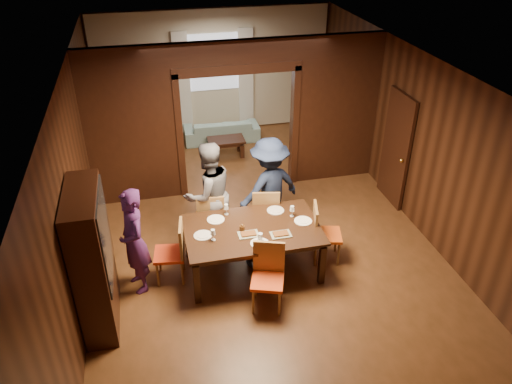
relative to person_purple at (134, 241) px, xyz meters
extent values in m
plane|color=#503016|center=(2.02, 0.96, -0.82)|extent=(9.00, 9.00, 0.00)
cube|color=silver|center=(2.02, 0.96, 2.08)|extent=(5.50, 9.00, 0.02)
cube|color=black|center=(2.02, 5.46, 0.63)|extent=(5.50, 0.02, 2.90)
cube|color=black|center=(-0.73, 0.96, 0.63)|extent=(0.02, 9.00, 2.90)
cube|color=black|center=(4.77, 0.96, 0.63)|extent=(0.02, 9.00, 2.90)
cube|color=black|center=(0.10, 2.56, 0.38)|extent=(1.65, 0.15, 2.40)
cube|color=black|center=(3.95, 2.56, 0.38)|extent=(1.65, 0.15, 2.40)
cube|color=black|center=(2.02, 2.56, 1.83)|extent=(5.50, 0.15, 0.50)
cube|color=beige|center=(2.02, 5.43, 0.63)|extent=(5.40, 0.04, 2.85)
imported|color=#481E57|center=(0.00, 0.00, 0.00)|extent=(0.55, 0.69, 1.64)
imported|color=slate|center=(1.20, 0.92, 0.07)|extent=(1.05, 0.94, 1.78)
imported|color=#17203A|center=(2.21, 0.94, 0.05)|extent=(1.28, 0.99, 1.75)
imported|color=#8AB4B5|center=(2.06, 4.81, -0.56)|extent=(1.76, 0.73, 0.51)
imported|color=black|center=(1.81, 0.09, -0.02)|extent=(0.35, 0.35, 0.09)
cube|color=black|center=(1.72, 0.01, -0.44)|extent=(2.01, 1.25, 0.76)
cube|color=black|center=(2.02, 3.97, -0.62)|extent=(0.80, 0.50, 0.40)
cube|color=black|center=(-0.51, -0.54, 0.18)|extent=(0.40, 1.20, 2.00)
cube|color=black|center=(4.72, 1.46, 0.23)|extent=(0.06, 0.90, 2.10)
cube|color=silver|center=(2.02, 5.40, 0.88)|extent=(1.20, 0.03, 1.30)
cube|color=white|center=(1.27, 5.36, 0.43)|extent=(0.35, 0.06, 2.40)
cube|color=white|center=(2.77, 5.36, 0.43)|extent=(0.35, 0.06, 2.40)
cylinder|color=silver|center=(0.98, 0.00, -0.05)|extent=(0.27, 0.27, 0.01)
cylinder|color=white|center=(1.22, 0.36, -0.05)|extent=(0.27, 0.27, 0.01)
cylinder|color=silver|center=(2.18, 0.40, -0.05)|extent=(0.27, 0.27, 0.01)
cylinder|color=white|center=(2.51, 0.02, -0.05)|extent=(0.27, 0.27, 0.01)
cylinder|color=silver|center=(1.74, -0.38, -0.05)|extent=(0.27, 0.27, 0.01)
cube|color=gray|center=(1.62, -0.14, -0.04)|extent=(0.30, 0.20, 0.04)
cube|color=gray|center=(2.08, -0.24, -0.04)|extent=(0.30, 0.20, 0.04)
cylinder|color=silver|center=(1.75, -0.33, 0.01)|extent=(0.07, 0.07, 0.14)
camera|label=1|loc=(0.39, -5.92, 4.22)|focal=35.00mm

